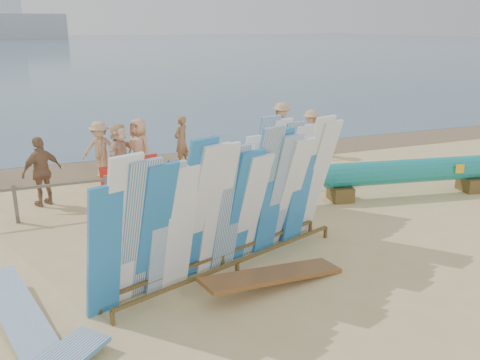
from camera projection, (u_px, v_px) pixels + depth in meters
name	position (u px, v px, depth m)	size (l,w,h in m)	color
ground	(130.00, 263.00, 9.57)	(160.00, 160.00, 0.00)	#D8BD7C
ocean	(37.00, 44.00, 123.33)	(320.00, 240.00, 0.02)	#425F77
wet_sand_strip	(90.00, 168.00, 15.97)	(40.00, 2.60, 0.01)	#7B6445
fence	(106.00, 186.00, 12.05)	(12.08, 0.08, 0.90)	#655B4C
main_surfboard_rack	(230.00, 209.00, 8.96)	(5.20, 2.43, 2.64)	brown
side_surfboard_rack	(279.00, 170.00, 11.74)	(2.19, 1.00, 2.45)	brown
outrigger_canoe	(409.00, 172.00, 13.21)	(6.90, 1.72, 0.98)	brown
vendor_table	(217.00, 217.00, 10.90)	(0.93, 0.82, 1.03)	brown
flat_board_a	(21.00, 324.00, 7.62)	(0.56, 2.70, 0.07)	#7CA1C6
flat_board_c	(273.00, 286.00, 8.73)	(0.56, 2.70, 0.07)	brown
beach_chair_left	(130.00, 189.00, 13.12)	(0.54, 0.56, 0.82)	red
beach_chair_right	(112.00, 188.00, 13.27)	(0.57, 0.59, 0.77)	red
stroller	(157.00, 179.00, 13.37)	(0.73, 0.87, 1.03)	red
beachgoer_4	(42.00, 172.00, 12.42)	(1.02, 0.44, 1.74)	#8C6042
beachgoer_5	(120.00, 152.00, 14.43)	(1.56, 0.51, 1.69)	beige
beachgoer_extra_0	(311.00, 133.00, 17.23)	(1.03, 0.42, 1.59)	tan
beachgoer_8	(210.00, 163.00, 13.53)	(0.75, 0.36, 1.55)	beige
beachgoer_7	(181.00, 141.00, 16.05)	(0.58, 0.32, 1.60)	#8C6042
beachgoer_3	(100.00, 149.00, 14.83)	(1.07, 0.44, 1.66)	tan
beachgoer_6	(139.00, 149.00, 14.64)	(0.86, 0.41, 1.77)	tan
beachgoer_9	(281.00, 127.00, 17.80)	(1.12, 0.46, 1.74)	tan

